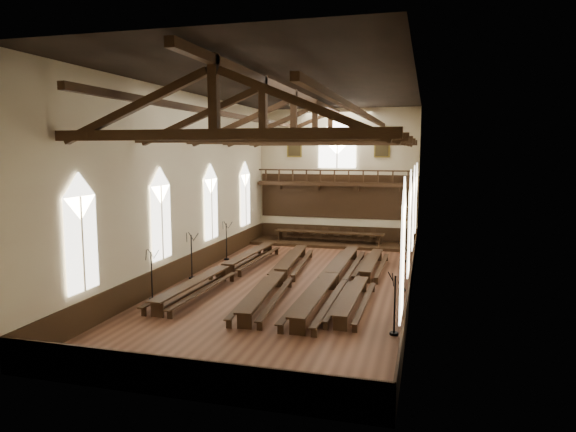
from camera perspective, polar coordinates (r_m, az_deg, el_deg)
name	(u,v)px	position (r m, az deg, el deg)	size (l,w,h in m)	color
ground	(294,283)	(27.02, 0.62, -7.49)	(26.00, 26.00, 0.00)	brown
room_walls	(294,159)	(26.13, 0.64, 6.34)	(26.00, 26.00, 26.00)	beige
wainscot_band	(294,272)	(26.87, 0.62, -6.25)	(12.00, 26.00, 1.20)	black
side_windows	(294,212)	(26.32, 0.63, 0.41)	(11.85, 19.80, 4.50)	white
end_window	(337,146)	(38.75, 5.49, 7.75)	(2.80, 0.12, 3.80)	white
minstrels_gallery	(336,191)	(38.63, 5.37, 2.83)	(11.80, 1.24, 3.70)	#31210F
portraits	(337,148)	(38.74, 5.49, 7.57)	(7.75, 0.09, 1.45)	olive
roof_trusses	(294,124)	(26.16, 0.65, 10.19)	(11.70, 25.70, 2.80)	#31210F
refectory_row_a	(225,269)	(28.11, -6.97, -5.82)	(1.77, 14.41, 0.75)	#31210F
refectory_row_b	(279,274)	(26.72, -0.97, -6.46)	(2.05, 14.43, 0.74)	#31210F
refectory_row_c	(332,277)	(26.15, 4.89, -6.73)	(1.61, 14.71, 0.78)	#31210F
refectory_row_d	(363,278)	(26.42, 8.37, -6.79)	(1.47, 13.81, 0.69)	#31210F
dais	(328,243)	(37.94, 4.52, -3.04)	(11.40, 3.06, 0.20)	black
high_table	(329,233)	(37.81, 4.53, -1.92)	(8.14, 1.18, 0.76)	#31210F
high_chairs	(331,233)	(38.60, 4.75, -1.93)	(6.72, 0.42, 0.95)	#31210F
candelabrum_left_near	(152,285)	(24.70, -14.88, -7.41)	(0.66, 0.74, 2.40)	black
candelabrum_left_mid	(192,265)	(28.26, -10.65, -5.35)	(0.68, 0.78, 2.54)	black
candelabrum_left_far	(227,248)	(32.72, -6.84, -3.57)	(0.66, 0.76, 2.48)	black
candelabrum_right_near	(394,316)	(19.98, 11.74, -10.83)	(0.71, 0.72, 2.41)	black
candelabrum_right_mid	(403,276)	(26.08, 12.61, -6.53)	(0.68, 0.75, 2.45)	black
candelabrum_right_far	(408,251)	(32.76, 13.17, -3.78)	(0.66, 0.71, 2.34)	black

